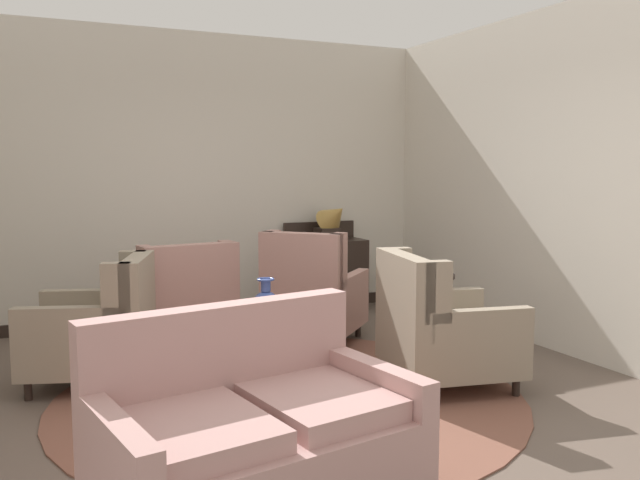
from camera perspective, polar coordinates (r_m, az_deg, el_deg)
ground at (r=4.60m, az=-1.14°, el=-14.42°), size 8.45×8.45×0.00m
wall_back at (r=7.17m, az=-10.89°, el=5.24°), size 5.42×0.08×3.02m
wall_right at (r=6.51m, az=17.22°, el=4.98°), size 0.08×4.23×3.02m
baseboard_back at (r=7.29m, az=-10.55°, el=-6.23°), size 5.26×0.03×0.12m
area_rug at (r=4.86m, az=-2.59°, el=-13.21°), size 3.31×3.31×0.01m
coffee_table at (r=4.87m, az=-4.08°, el=-8.06°), size 0.86×0.86×0.52m
porcelain_vase at (r=4.78m, az=-4.65°, el=-5.50°), size 0.19×0.19×0.32m
settee at (r=3.25m, az=-5.75°, el=-15.92°), size 1.56×1.10×0.94m
armchair_back_corner at (r=5.26m, az=-18.41°, el=-7.31°), size 1.07×1.00×0.97m
armchair_near_window at (r=5.04m, az=10.22°, el=-7.64°), size 1.03×1.01×1.00m
armchair_near_sideboard at (r=6.10m, az=-11.73°, el=-5.33°), size 0.92×0.92×0.97m
armchair_far_left at (r=6.06m, az=-0.61°, el=-4.99°), size 1.16×1.16×1.06m
side_table at (r=5.66m, az=8.96°, el=-5.85°), size 0.49×0.49×0.74m
sideboard at (r=7.46m, az=0.52°, el=-2.66°), size 0.86×0.42×1.01m
gramophone at (r=7.34m, az=1.15°, el=1.77°), size 0.43×0.49×0.49m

